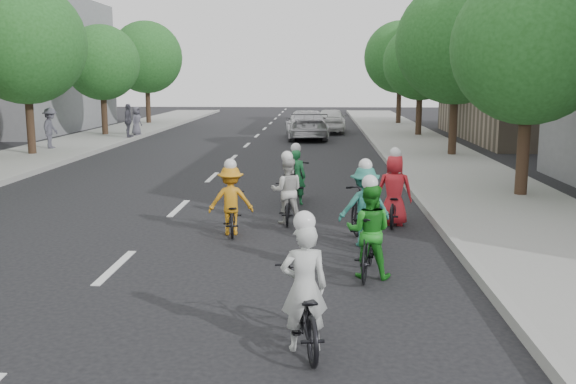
# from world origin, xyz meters

# --- Properties ---
(ground) EXTENTS (120.00, 120.00, 0.00)m
(ground) POSITION_xyz_m (0.00, 0.00, 0.00)
(ground) COLOR black
(ground) RESTS_ON ground
(curb_left) EXTENTS (0.18, 80.00, 0.18)m
(curb_left) POSITION_xyz_m (-6.05, 10.00, 0.09)
(curb_left) COLOR #999993
(curb_left) RESTS_ON ground
(sidewalk_right) EXTENTS (4.00, 80.00, 0.15)m
(sidewalk_right) POSITION_xyz_m (8.00, 10.00, 0.07)
(sidewalk_right) COLOR gray
(sidewalk_right) RESTS_ON ground
(curb_right) EXTENTS (0.18, 80.00, 0.18)m
(curb_right) POSITION_xyz_m (6.05, 10.00, 0.09)
(curb_right) COLOR #999993
(curb_right) RESTS_ON ground
(bldg_se) EXTENTS (10.00, 14.00, 8.00)m
(bldg_se) POSITION_xyz_m (16.00, 24.00, 4.00)
(bldg_se) COLOR gray
(bldg_se) RESTS_ON ground
(tree_l_3) EXTENTS (4.80, 4.80, 6.93)m
(tree_l_3) POSITION_xyz_m (-8.20, 15.00, 4.52)
(tree_l_3) COLOR black
(tree_l_3) RESTS_ON ground
(tree_l_4) EXTENTS (4.00, 4.00, 5.97)m
(tree_l_4) POSITION_xyz_m (-8.20, 24.00, 3.96)
(tree_l_4) COLOR black
(tree_l_4) RESTS_ON ground
(tree_l_5) EXTENTS (4.80, 4.80, 6.93)m
(tree_l_5) POSITION_xyz_m (-8.20, 33.00, 4.52)
(tree_l_5) COLOR black
(tree_l_5) RESTS_ON ground
(tree_r_0) EXTENTS (4.00, 4.00, 5.97)m
(tree_r_0) POSITION_xyz_m (8.80, 6.60, 3.96)
(tree_r_0) COLOR black
(tree_r_0) RESTS_ON ground
(tree_r_1) EXTENTS (4.80, 4.80, 6.93)m
(tree_r_1) POSITION_xyz_m (8.80, 15.60, 4.52)
(tree_r_1) COLOR black
(tree_r_1) RESTS_ON ground
(tree_r_2) EXTENTS (4.00, 4.00, 5.97)m
(tree_r_2) POSITION_xyz_m (8.80, 24.60, 3.96)
(tree_r_2) COLOR black
(tree_r_2) RESTS_ON ground
(tree_r_3) EXTENTS (4.80, 4.80, 6.93)m
(tree_r_3) POSITION_xyz_m (8.80, 33.60, 4.52)
(tree_r_3) COLOR black
(tree_r_3) RESTS_ON ground
(cyclist_0) EXTENTS (0.84, 1.88, 1.57)m
(cyclist_0) POSITION_xyz_m (2.87, 5.76, 0.59)
(cyclist_0) COLOR black
(cyclist_0) RESTS_ON ground
(cyclist_1) EXTENTS (0.86, 1.74, 1.71)m
(cyclist_1) POSITION_xyz_m (5.11, 3.51, 0.59)
(cyclist_1) COLOR black
(cyclist_1) RESTS_ON ground
(cyclist_2) EXTENTS (0.73, 1.60, 1.62)m
(cyclist_2) POSITION_xyz_m (2.76, 3.56, 0.57)
(cyclist_2) COLOR black
(cyclist_2) RESTS_ON ground
(cyclist_3) EXTENTS (1.09, 1.97, 1.69)m
(cyclist_3) POSITION_xyz_m (4.34, 1.71, 0.67)
(cyclist_3) COLOR black
(cyclist_3) RESTS_ON ground
(cyclist_4) EXTENTS (0.98, 1.62, 1.57)m
(cyclist_4) POSITION_xyz_m (1.66, 2.49, 0.57)
(cyclist_4) COLOR black
(cyclist_4) RESTS_ON ground
(cyclist_5) EXTENTS (0.83, 1.76, 1.68)m
(cyclist_5) POSITION_xyz_m (4.27, -0.27, 0.63)
(cyclist_5) COLOR black
(cyclist_5) RESTS_ON ground
(cyclist_6) EXTENTS (0.89, 1.81, 1.69)m
(cyclist_6) POSITION_xyz_m (3.30, -3.11, 0.55)
(cyclist_6) COLOR black
(cyclist_6) RESTS_ON ground
(follow_car_lead) EXTENTS (2.49, 5.35, 1.51)m
(follow_car_lead) POSITION_xyz_m (2.78, 23.30, 0.76)
(follow_car_lead) COLOR silver
(follow_car_lead) RESTS_ON ground
(follow_car_trail) EXTENTS (1.91, 4.34, 1.45)m
(follow_car_trail) POSITION_xyz_m (4.13, 27.30, 0.73)
(follow_car_trail) COLOR white
(follow_car_trail) RESTS_ON ground
(spectator_0) EXTENTS (0.66, 1.14, 1.75)m
(spectator_0) POSITION_xyz_m (-8.21, 16.94, 1.03)
(spectator_0) COLOR #504F5C
(spectator_0) RESTS_ON sidewalk_left
(spectator_1) EXTENTS (0.52, 1.04, 1.72)m
(spectator_1) POSITION_xyz_m (-6.31, 22.05, 1.01)
(spectator_1) COLOR #4E4D59
(spectator_1) RESTS_ON sidewalk_left
(spectator_2) EXTENTS (0.68, 0.85, 1.51)m
(spectator_2) POSITION_xyz_m (-6.30, 23.45, 0.91)
(spectator_2) COLOR #514F5D
(spectator_2) RESTS_ON sidewalk_left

